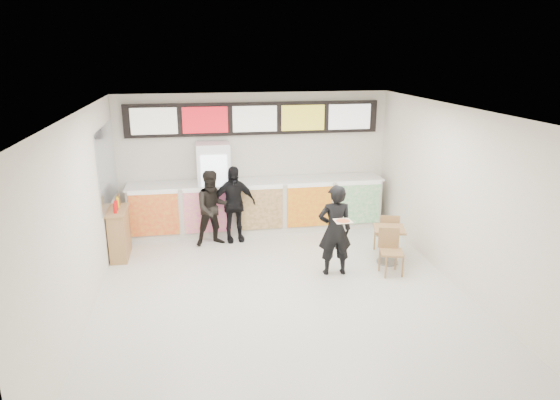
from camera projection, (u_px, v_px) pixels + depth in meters
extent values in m
plane|color=beige|center=(282.00, 293.00, 8.27)|extent=(7.00, 7.00, 0.00)
plane|color=white|center=(282.00, 111.00, 7.40)|extent=(7.00, 7.00, 0.00)
plane|color=silver|center=(255.00, 161.00, 11.14)|extent=(6.00, 0.00, 6.00)
plane|color=silver|center=(82.00, 218.00, 7.34)|extent=(0.00, 7.00, 7.00)
plane|color=silver|center=(459.00, 198.00, 8.33)|extent=(0.00, 7.00, 7.00)
cube|color=silver|center=(258.00, 206.00, 11.03)|extent=(5.50, 0.70, 1.10)
cube|color=silver|center=(257.00, 182.00, 10.87)|extent=(5.56, 0.76, 0.04)
cube|color=red|center=(154.00, 215.00, 10.30)|extent=(0.99, 0.02, 0.90)
cube|color=#DF319B|center=(208.00, 212.00, 10.48)|extent=(0.99, 0.02, 0.90)
cube|color=brown|center=(260.00, 209.00, 10.66)|extent=(0.99, 0.02, 0.90)
cube|color=gold|center=(310.00, 207.00, 10.84)|extent=(0.99, 0.02, 0.90)
cube|color=green|center=(358.00, 204.00, 11.02)|extent=(0.99, 0.02, 0.90)
cube|color=black|center=(255.00, 118.00, 10.79)|extent=(5.50, 0.12, 0.70)
cube|color=white|center=(154.00, 121.00, 10.38)|extent=(0.95, 0.02, 0.55)
cube|color=red|center=(205.00, 120.00, 10.55)|extent=(0.95, 0.02, 0.55)
cube|color=white|center=(255.00, 119.00, 10.72)|extent=(0.95, 0.02, 0.55)
cube|color=yellow|center=(303.00, 118.00, 10.90)|extent=(0.95, 0.02, 0.55)
cube|color=white|center=(350.00, 117.00, 11.07)|extent=(0.95, 0.02, 0.55)
cube|color=white|center=(214.00, 189.00, 10.77)|extent=(0.70, 0.65, 2.00)
cube|color=white|center=(215.00, 191.00, 10.43)|extent=(0.54, 0.02, 1.50)
cylinder|color=#238618|center=(206.00, 218.00, 10.61)|extent=(0.07, 0.07, 0.22)
cylinder|color=#FF5115|center=(213.00, 217.00, 10.63)|extent=(0.07, 0.07, 0.22)
cylinder|color=#BB3912|center=(219.00, 217.00, 10.66)|extent=(0.07, 0.07, 0.22)
cylinder|color=blue|center=(226.00, 217.00, 10.68)|extent=(0.07, 0.07, 0.22)
cylinder|color=#FF5115|center=(205.00, 201.00, 10.50)|extent=(0.07, 0.07, 0.22)
cylinder|color=#BB3912|center=(212.00, 200.00, 10.52)|extent=(0.07, 0.07, 0.22)
cylinder|color=blue|center=(219.00, 200.00, 10.55)|extent=(0.07, 0.07, 0.22)
cylinder|color=#238618|center=(225.00, 200.00, 10.57)|extent=(0.07, 0.07, 0.22)
cylinder|color=#BB3912|center=(204.00, 183.00, 10.39)|extent=(0.07, 0.07, 0.22)
cylinder|color=blue|center=(211.00, 183.00, 10.41)|extent=(0.07, 0.07, 0.22)
cylinder|color=#238618|center=(218.00, 183.00, 10.44)|extent=(0.07, 0.07, 0.22)
cylinder|color=#FF5115|center=(225.00, 182.00, 10.46)|extent=(0.07, 0.07, 0.22)
cylinder|color=blue|center=(204.00, 165.00, 10.28)|extent=(0.07, 0.07, 0.22)
cylinder|color=#238618|center=(210.00, 165.00, 10.31)|extent=(0.07, 0.07, 0.22)
cylinder|color=#FF5115|center=(217.00, 165.00, 10.33)|extent=(0.07, 0.07, 0.22)
cylinder|color=#BB3912|center=(224.00, 165.00, 10.35)|extent=(0.07, 0.07, 0.22)
cube|color=#B2B7BF|center=(107.00, 165.00, 9.59)|extent=(0.01, 2.00, 1.50)
imported|color=black|center=(335.00, 230.00, 8.78)|extent=(0.62, 0.42, 1.65)
imported|color=black|center=(213.00, 208.00, 10.15)|extent=(0.86, 0.73, 1.57)
imported|color=black|center=(233.00, 204.00, 10.35)|extent=(0.99, 0.52, 1.61)
cube|color=beige|center=(343.00, 221.00, 8.26)|extent=(0.28, 0.28, 0.01)
cone|color=#CC7233|center=(343.00, 220.00, 8.26)|extent=(0.36, 0.36, 0.02)
cube|color=#A47A4B|center=(389.00, 229.00, 9.27)|extent=(0.68, 0.68, 0.04)
cylinder|color=gray|center=(388.00, 246.00, 9.37)|extent=(0.07, 0.07, 0.67)
cylinder|color=gray|center=(387.00, 262.00, 9.46)|extent=(0.41, 0.41, 0.03)
cube|color=#A47A4B|center=(392.00, 252.00, 8.86)|extent=(0.48, 0.48, 0.04)
cube|color=#A47A4B|center=(389.00, 238.00, 8.97)|extent=(0.36, 0.12, 0.39)
cube|color=#A47A4B|center=(386.00, 233.00, 9.83)|extent=(0.48, 0.48, 0.04)
cube|color=#A47A4B|center=(390.00, 225.00, 9.61)|extent=(0.36, 0.12, 0.39)
cube|color=#A47A4B|center=(120.00, 234.00, 9.60)|extent=(0.31, 0.82, 0.93)
cube|color=#A47A4B|center=(117.00, 210.00, 9.46)|extent=(0.35, 0.86, 0.04)
cylinder|color=red|center=(115.00, 208.00, 9.22)|extent=(0.06, 0.06, 0.19)
cylinder|color=red|center=(116.00, 206.00, 9.38)|extent=(0.06, 0.06, 0.19)
cylinder|color=yellow|center=(117.00, 203.00, 9.55)|extent=(0.06, 0.06, 0.19)
cylinder|color=brown|center=(119.00, 200.00, 9.70)|extent=(0.06, 0.06, 0.19)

